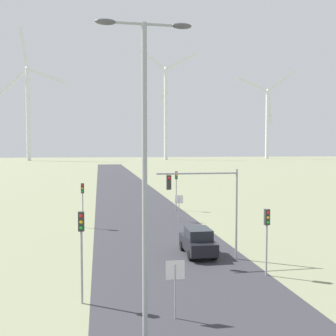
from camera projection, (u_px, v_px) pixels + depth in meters
name	position (u px, v px, depth m)	size (l,w,h in m)	color
road_surface	(133.00, 201.00, 53.79)	(10.00, 240.00, 0.01)	#2D2D33
streetlamp	(145.00, 153.00, 13.36)	(3.26, 0.32, 11.48)	#93999E
stop_sign_near	(175.00, 278.00, 16.54)	(0.81, 0.07, 2.49)	#93999E
stop_sign_far	(179.00, 203.00, 38.41)	(0.81, 0.07, 2.60)	#93999E
traffic_light_post_near_left	(81.00, 237.00, 18.07)	(0.28, 0.33, 4.30)	#93999E
traffic_light_post_near_right	(267.00, 227.00, 22.08)	(0.28, 0.33, 3.79)	#93999E
traffic_light_post_mid_left	(83.00, 195.00, 35.45)	(0.28, 0.34, 4.04)	#93999E
traffic_light_post_mid_right	(176.00, 182.00, 45.33)	(0.28, 0.33, 4.52)	#93999E
traffic_light_mast_overhead	(208.00, 195.00, 24.97)	(5.30, 0.35, 5.87)	#93999E
car_approaching	(198.00, 241.00, 26.49)	(1.88, 4.13, 1.83)	black
wind_turbine_left	(28.00, 104.00, 220.00)	(39.08, 13.57, 74.76)	silver
wind_turbine_center	(166.00, 105.00, 238.55)	(32.72, 16.25, 67.99)	silver
wind_turbine_right	(267.00, 116.00, 264.42)	(38.93, 8.05, 59.66)	silver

